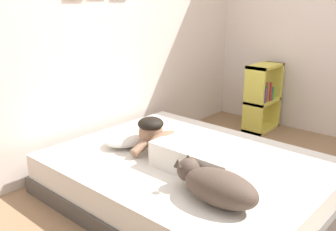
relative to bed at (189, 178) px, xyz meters
name	(u,v)px	position (x,y,z in m)	size (l,w,h in m)	color
ground_plane	(261,220)	(0.08, -0.57, -0.16)	(11.95, 11.95, 0.00)	#8C6B4C
back_wall	(95,22)	(0.08, 1.14, 1.10)	(3.97, 0.12, 2.50)	silver
bed	(189,178)	(0.00, 0.00, 0.00)	(1.58, 2.00, 0.32)	#4C4742
pillow	(133,136)	(-0.05, 0.55, 0.22)	(0.52, 0.32, 0.11)	white
person_lying	(187,150)	(-0.07, -0.03, 0.27)	(0.43, 0.92, 0.27)	silver
dog	(216,185)	(-0.37, -0.50, 0.26)	(0.26, 0.57, 0.21)	#4C3D33
coffee_cup	(150,136)	(0.08, 0.49, 0.20)	(0.12, 0.09, 0.07)	white
cell_phone	(213,190)	(-0.28, -0.41, 0.16)	(0.07, 0.14, 0.01)	black
bookshelf	(262,97)	(1.75, 0.35, 0.23)	(0.45, 0.24, 0.75)	#D8CC4C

